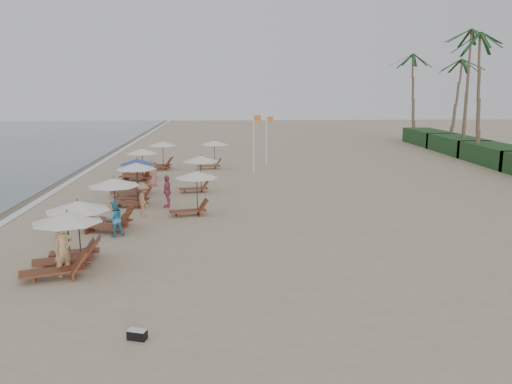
{
  "coord_description": "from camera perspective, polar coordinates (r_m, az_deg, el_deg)",
  "views": [
    {
      "loc": [
        -0.39,
        -20.08,
        6.46
      ],
      "look_at": [
        1.0,
        5.22,
        1.3
      ],
      "focal_mm": 36.7,
      "sensor_mm": 36.0,
      "label": 1
    }
  ],
  "objects": [
    {
      "name": "lounger_station_6",
      "position": [
        41.87,
        -10.4,
        3.97
      ],
      "size": [
        2.55,
        2.2,
        2.19
      ],
      "color": "brown",
      "rests_on": "ground"
    },
    {
      "name": "lounger_station_5",
      "position": [
        37.54,
        -12.71,
        2.86
      ],
      "size": [
        2.76,
        2.66,
        2.17
      ],
      "color": "brown",
      "rests_on": "ground"
    },
    {
      "name": "wet_sand_band",
      "position": [
        33.06,
        -24.56,
        -0.81
      ],
      "size": [
        3.2,
        140.0,
        0.01
      ],
      "primitive_type": "cube",
      "color": "#6B5E4C",
      "rests_on": "ground"
    },
    {
      "name": "inland_station_2",
      "position": [
        41.55,
        -4.8,
        4.54
      ],
      "size": [
        2.59,
        2.24,
        2.22
      ],
      "color": "brown",
      "rests_on": "ground"
    },
    {
      "name": "beachgoer_mid_a",
      "position": [
        23.51,
        -15.13,
        -2.83
      ],
      "size": [
        0.95,
        0.86,
        1.6
      ],
      "primitive_type": "imported",
      "rotation": [
        0.0,
        0.0,
        3.55
      ],
      "color": "teal",
      "rests_on": "ground"
    },
    {
      "name": "beachgoer_far_a",
      "position": [
        28.54,
        -9.64,
        0.08
      ],
      "size": [
        0.49,
        1.06,
        1.77
      ],
      "primitive_type": "imported",
      "rotation": [
        0.0,
        0.0,
        4.66
      ],
      "color": "#B04663",
      "rests_on": "ground"
    },
    {
      "name": "lounger_station_4",
      "position": [
        32.36,
        -13.29,
        1.42
      ],
      "size": [
        2.72,
        2.44,
        2.18
      ],
      "color": "brown",
      "rests_on": "ground"
    },
    {
      "name": "flag_pole_far",
      "position": [
        42.85,
        1.19,
        6.0
      ],
      "size": [
        0.59,
        0.08,
        4.21
      ],
      "color": "silver",
      "rests_on": "ground"
    },
    {
      "name": "lounger_station_0",
      "position": [
        19.49,
        -20.46,
        -5.28
      ],
      "size": [
        2.85,
        2.67,
        2.19
      ],
      "color": "brown",
      "rests_on": "ground"
    },
    {
      "name": "inland_station_1",
      "position": [
        32.46,
        -6.32,
        2.63
      ],
      "size": [
        2.54,
        2.24,
        2.22
      ],
      "color": "brown",
      "rests_on": "ground"
    },
    {
      "name": "duffel_bag",
      "position": [
        14.37,
        -12.82,
        -14.9
      ],
      "size": [
        0.54,
        0.38,
        0.27
      ],
      "color": "black",
      "rests_on": "ground"
    },
    {
      "name": "lounger_station_2",
      "position": [
        24.76,
        -15.69,
        -1.35
      ],
      "size": [
        2.77,
        2.61,
        2.36
      ],
      "color": "brown",
      "rests_on": "ground"
    },
    {
      "name": "beachgoer_far_b",
      "position": [
        34.85,
        -11.23,
        2.02
      ],
      "size": [
        0.78,
        0.96,
        1.69
      ],
      "primitive_type": "imported",
      "rotation": [
        0.0,
        0.0,
        1.24
      ],
      "color": "#A9665B",
      "rests_on": "ground"
    },
    {
      "name": "beachgoer_near",
      "position": [
        19.27,
        -20.27,
        -5.91
      ],
      "size": [
        0.8,
        0.79,
        1.86
      ],
      "primitive_type": "imported",
      "rotation": [
        0.0,
        0.0,
        0.77
      ],
      "color": "tan",
      "rests_on": "ground"
    },
    {
      "name": "flag_pole_near",
      "position": [
        39.11,
        -0.21,
        5.71
      ],
      "size": [
        0.6,
        0.08,
        4.52
      ],
      "color": "silver",
      "rests_on": "ground"
    },
    {
      "name": "inland_station_0",
      "position": [
        26.65,
        -6.84,
        0.57
      ],
      "size": [
        2.61,
        2.24,
        2.22
      ],
      "color": "brown",
      "rests_on": "ground"
    },
    {
      "name": "lounger_station_3",
      "position": [
        29.36,
        -13.27,
        0.85
      ],
      "size": [
        2.55,
        2.21,
        2.37
      ],
      "color": "brown",
      "rests_on": "ground"
    },
    {
      "name": "beachgoer_mid_b",
      "position": [
        26.79,
        -12.15,
        -0.87
      ],
      "size": [
        0.99,
        1.24,
        1.68
      ],
      "primitive_type": "imported",
      "rotation": [
        0.0,
        0.0,
        1.97
      ],
      "color": "#9A6A4E",
      "rests_on": "ground"
    },
    {
      "name": "lounger_station_1",
      "position": [
        20.39,
        -19.25,
        -3.93
      ],
      "size": [
        2.56,
        2.33,
        2.35
      ],
      "color": "brown",
      "rests_on": "ground"
    },
    {
      "name": "ground",
      "position": [
        21.1,
        -1.94,
        -6.33
      ],
      "size": [
        160.0,
        160.0,
        0.0
      ],
      "primitive_type": "plane",
      "color": "tan",
      "rests_on": "ground"
    },
    {
      "name": "foam_line",
      "position": [
        32.61,
        -22.44,
        -0.78
      ],
      "size": [
        0.5,
        140.0,
        0.02
      ],
      "primitive_type": "cube",
      "color": "white",
      "rests_on": "ground"
    }
  ]
}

